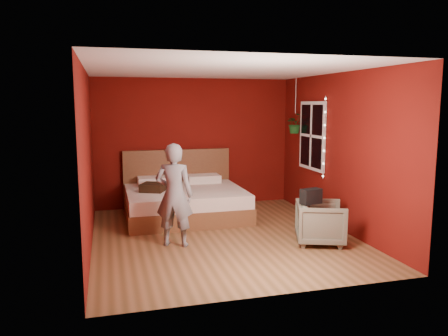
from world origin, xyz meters
TOP-DOWN VIEW (x-y plane):
  - floor at (0.00, 0.00)m, footprint 4.50×4.50m
  - room_walls at (0.00, 0.00)m, footprint 4.04×4.54m
  - window at (1.97, 0.90)m, footprint 0.05×0.97m
  - fairy_lights at (1.94, 0.37)m, footprint 0.04×0.04m
  - bed at (-0.37, 1.39)m, footprint 2.14×1.82m
  - person at (-0.80, -0.26)m, footprint 0.65×0.55m
  - armchair at (1.33, -0.73)m, footprint 0.90×0.88m
  - handbag at (1.13, -0.80)m, footprint 0.34×0.23m
  - throw_pillow at (-0.95, 1.26)m, footprint 0.53×0.53m
  - hanging_plant at (1.88, 1.47)m, footprint 0.36×0.32m

SIDE VIEW (x-z plane):
  - floor at x=0.00m, z-range 0.00..0.00m
  - bed at x=-0.37m, z-range -0.28..0.90m
  - armchair at x=1.33m, z-range 0.00..0.64m
  - throw_pillow at x=-0.95m, z-range 0.54..0.68m
  - handbag at x=1.13m, z-range 0.64..0.86m
  - person at x=-0.80m, z-range 0.00..1.53m
  - fairy_lights at x=1.94m, z-range 0.77..2.22m
  - window at x=1.97m, z-range 0.87..2.14m
  - room_walls at x=0.00m, z-range 0.37..2.99m
  - hanging_plant at x=1.88m, z-range 1.16..2.25m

